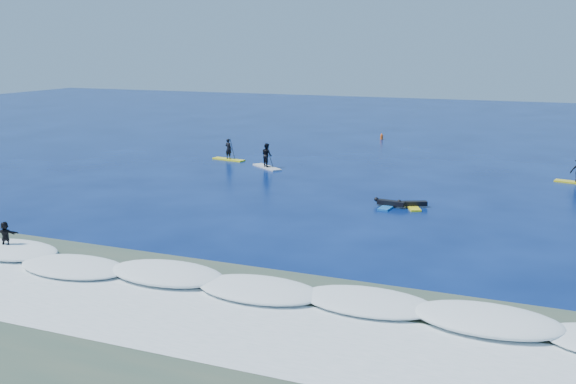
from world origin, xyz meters
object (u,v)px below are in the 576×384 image
at_px(prone_paddler_far, 389,204).
at_px(marker_buoy, 382,137).
at_px(prone_paddler_near, 412,205).
at_px(wave_surfer, 6,237).
at_px(sup_paddler_left, 229,152).
at_px(sup_paddler_center, 267,157).

xyz_separation_m(prone_paddler_far, marker_buoy, (-6.74, 25.50, 0.13)).
relative_size(prone_paddler_near, wave_surfer, 1.21).
bearing_deg(prone_paddler_far, marker_buoy, 20.99).
bearing_deg(wave_surfer, prone_paddler_far, 27.79).
height_order(prone_paddler_far, marker_buoy, marker_buoy).
bearing_deg(prone_paddler_near, marker_buoy, -6.92).
distance_m(prone_paddler_near, wave_surfer, 20.91).
bearing_deg(sup_paddler_left, sup_paddler_center, -13.11).
bearing_deg(prone_paddler_far, sup_paddler_center, 60.11).
bearing_deg(wave_surfer, sup_paddler_center, 64.89).
relative_size(sup_paddler_left, prone_paddler_near, 1.32).
bearing_deg(marker_buoy, prone_paddler_far, -75.19).
bearing_deg(sup_paddler_center, prone_paddler_near, 4.30).
xyz_separation_m(sup_paddler_left, prone_paddler_far, (15.24, -9.98, -0.45)).
height_order(sup_paddler_center, prone_paddler_far, sup_paddler_center).
relative_size(wave_surfer, marker_buoy, 2.73).
xyz_separation_m(prone_paddler_far, wave_surfer, (-13.65, -14.35, 0.57)).
bearing_deg(sup_paddler_left, marker_buoy, 72.75).
height_order(sup_paddler_center, marker_buoy, sup_paddler_center).
height_order(sup_paddler_center, wave_surfer, sup_paddler_center).
height_order(sup_paddler_left, prone_paddler_near, sup_paddler_left).
height_order(prone_paddler_far, wave_surfer, wave_surfer).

